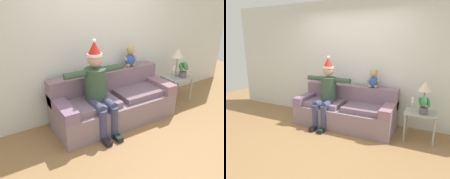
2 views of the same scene
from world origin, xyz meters
TOP-DOWN VIEW (x-y plane):
  - ground_plane at (0.00, 0.00)m, footprint 10.00×10.00m
  - back_wall at (0.00, 1.55)m, footprint 7.00×0.10m
  - couch at (0.00, 1.05)m, footprint 2.11×0.85m
  - person_seated at (-0.38, 0.88)m, footprint 1.02×0.77m
  - teddy_bear at (0.52, 1.30)m, footprint 0.29×0.17m
  - side_table at (1.51, 1.01)m, footprint 0.55×0.41m
  - table_lamp at (1.54, 1.09)m, footprint 0.24×0.24m
  - potted_plant at (1.55, 0.92)m, footprint 0.25×0.22m
  - candle_tall at (1.36, 0.99)m, footprint 0.04×0.04m

SIDE VIEW (x-z plane):
  - ground_plane at x=0.00m, z-range 0.00..0.00m
  - couch at x=0.00m, z-range -0.09..0.75m
  - side_table at x=1.51m, z-range 0.18..0.72m
  - candle_tall at x=1.36m, z-range 0.58..0.84m
  - potted_plant at x=1.55m, z-range 0.53..0.89m
  - person_seated at x=-0.38m, z-range 0.00..1.51m
  - table_lamp at x=1.54m, z-range 0.70..1.26m
  - teddy_bear at x=0.52m, z-range 0.82..1.20m
  - back_wall at x=0.00m, z-range 0.00..2.70m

